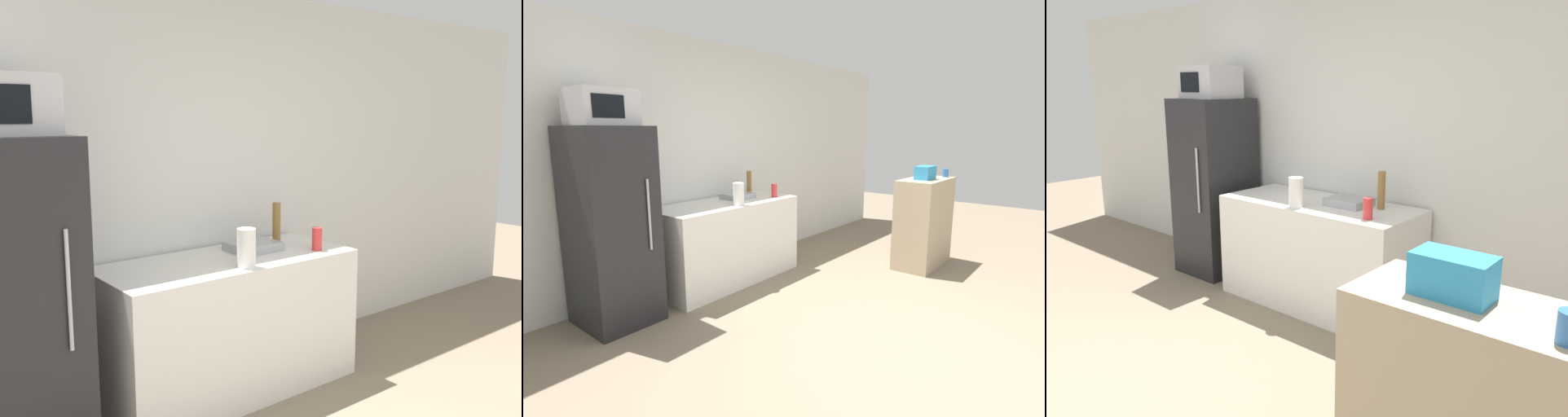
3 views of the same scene
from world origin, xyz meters
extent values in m
cube|color=silver|center=(0.00, 2.65, 1.30)|extent=(8.00, 0.06, 2.60)
cube|color=#232326|center=(-1.11, 2.25, 0.84)|extent=(0.58, 0.62, 1.67)
cylinder|color=#B7B7BC|center=(-0.95, 1.92, 0.96)|extent=(0.02, 0.02, 0.59)
cube|color=#BCBCC1|center=(-1.11, 2.25, 1.82)|extent=(0.46, 0.40, 0.29)
cube|color=black|center=(-1.16, 2.05, 1.82)|extent=(0.25, 0.01, 0.17)
cube|color=silver|center=(0.18, 2.25, 0.44)|extent=(1.65, 0.69, 0.88)
cube|color=#9EA3A8|center=(0.43, 2.31, 0.91)|extent=(0.32, 0.27, 0.06)
cylinder|color=olive|center=(0.68, 2.38, 1.02)|extent=(0.06, 0.06, 0.29)
cylinder|color=red|center=(0.77, 2.06, 0.95)|extent=(0.07, 0.07, 0.15)
cube|color=#2D8EC6|center=(1.98, 0.76, 1.15)|extent=(0.28, 0.16, 0.16)
cylinder|color=white|center=(0.14, 2.01, 0.99)|extent=(0.11, 0.11, 0.23)
camera|label=1|loc=(-1.86, -0.67, 1.78)|focal=40.00mm
camera|label=2|loc=(-2.76, -0.97, 1.64)|focal=28.00mm
camera|label=3|loc=(2.67, -0.87, 1.81)|focal=35.00mm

